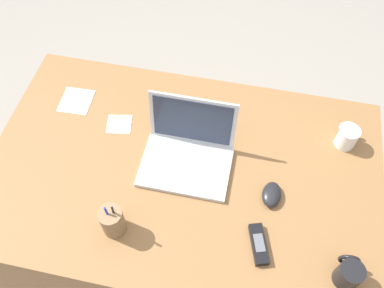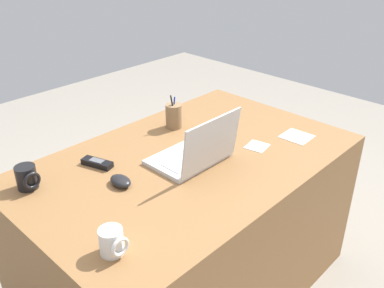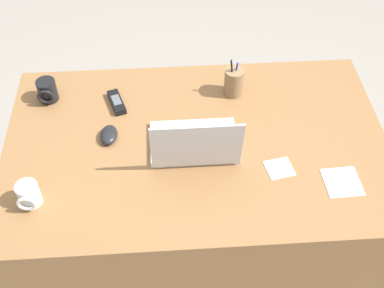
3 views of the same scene
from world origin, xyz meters
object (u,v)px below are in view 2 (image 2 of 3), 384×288
at_px(laptop, 196,153).
at_px(coffee_mug_white, 112,242).
at_px(pen_holder, 174,116).
at_px(cordless_phone, 97,163).
at_px(coffee_mug_tall, 27,178).
at_px(computer_mouse, 120,181).

bearing_deg(laptop, coffee_mug_white, 18.65).
bearing_deg(pen_holder, coffee_mug_white, 34.11).
bearing_deg(laptop, pen_holder, -119.85).
height_order(laptop, cordless_phone, laptop).
bearing_deg(coffee_mug_tall, cordless_phone, 169.97).
relative_size(coffee_mug_tall, cordless_phone, 0.65).
bearing_deg(pen_holder, computer_mouse, 24.04).
xyz_separation_m(coffee_mug_white, coffee_mug_tall, (0.00, -0.51, 0.00)).
bearing_deg(laptop, coffee_mug_tall, -29.74).
distance_m(laptop, pen_holder, 0.36).
relative_size(coffee_mug_white, cordless_phone, 0.61).
distance_m(cordless_phone, pen_holder, 0.47).
distance_m(coffee_mug_white, coffee_mug_tall, 0.51).
xyz_separation_m(computer_mouse, coffee_mug_white, (0.25, 0.28, 0.03)).
height_order(coffee_mug_white, pen_holder, pen_holder).
relative_size(laptop, coffee_mug_white, 3.74).
bearing_deg(computer_mouse, cordless_phone, -93.58).
relative_size(coffee_mug_tall, pen_holder, 0.54).
distance_m(coffee_mug_white, pen_holder, 0.89).
xyz_separation_m(coffee_mug_tall, pen_holder, (-0.74, 0.01, 0.01)).
distance_m(coffee_mug_tall, pen_holder, 0.74).
bearing_deg(pen_holder, laptop, 60.15).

